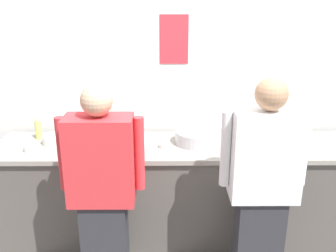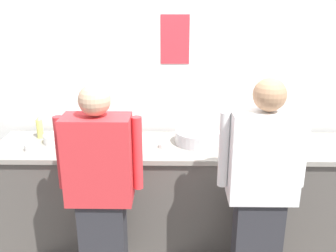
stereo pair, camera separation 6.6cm
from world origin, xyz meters
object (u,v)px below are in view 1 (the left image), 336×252
Objects in this scene: chef_center at (263,187)px; ramekin_yellow_sauce at (165,145)px; squeeze_bottle_primary at (107,127)px; plate_stack_rear at (55,139)px; deli_cup at (252,143)px; plate_stack_front at (128,142)px; squeeze_bottle_secondary at (38,128)px; ramekin_green_sauce at (29,148)px; chef_near_left at (102,191)px; sheet_tray at (285,142)px; mixing_bowl_steel at (197,137)px; ramekin_red_sauce at (64,149)px.

chef_center is 17.03× the size of ramekin_yellow_sauce.
plate_stack_rear is at bearing -161.02° from squeeze_bottle_primary.
chef_center is at bearing -35.71° from squeeze_bottle_primary.
deli_cup is (1.25, -0.29, -0.05)m from squeeze_bottle_primary.
ramekin_yellow_sauce is at bearing -11.60° from plate_stack_front.
squeeze_bottle_secondary reaches higher than deli_cup.
chef_center reaches higher than plate_stack_front.
squeeze_bottle_primary is (-1.21, 0.87, 0.15)m from chef_center.
ramekin_green_sauce is 1.85m from deli_cup.
chef_near_left is 6.95× the size of plate_stack_front.
deli_cup reaches higher than sheet_tray.
ramekin_yellow_sauce is at bearing -175.13° from sheet_tray.
plate_stack_front is 0.29m from squeeze_bottle_primary.
chef_near_left is 1.12m from chef_center.
deli_cup is (1.16, 0.58, 0.12)m from chef_near_left.
sheet_tray is (0.76, -0.02, -0.04)m from mixing_bowl_steel.
deli_cup is (1.68, -0.14, 0.01)m from plate_stack_rear.
squeeze_bottle_primary is (-0.21, 0.19, 0.08)m from plate_stack_front.
mixing_bowl_steel is 1.41m from ramekin_green_sauce.
ramekin_yellow_sauce is (-1.04, -0.09, 0.01)m from sheet_tray.
mixing_bowl_steel is at bearing 0.12° from plate_stack_rear.
plate_stack_front reaches higher than sheet_tray.
squeeze_bottle_secondary is at bearing 176.53° from sheet_tray.
sheet_tray is 0.34m from deli_cup.
plate_stack_front is 1.05m from deli_cup.
chef_center reaches higher than mixing_bowl_steel.
chef_near_left is at bearing -154.37° from sheet_tray.
squeeze_bottle_primary reaches higher than ramekin_red_sauce.
chef_center is 1.79m from plate_stack_rear.
ramekin_green_sauce is 0.86× the size of deli_cup.
plate_stack_rear is 0.50× the size of sheet_tray.
mixing_bowl_steel is at bearing 161.72° from deli_cup.
squeeze_bottle_primary is 0.61m from squeeze_bottle_secondary.
ramekin_green_sauce is (-0.69, 0.55, 0.10)m from chef_near_left.
chef_center is 7.85× the size of squeeze_bottle_primary.
plate_stack_rear reaches higher than ramekin_yellow_sauce.
sheet_tray is (0.36, 0.70, 0.06)m from chef_center.
ramekin_red_sauce is (-1.11, -0.20, -0.03)m from mixing_bowl_steel.
mixing_bowl_steel reaches higher than ramekin_red_sauce.
ramekin_red_sauce reaches higher than ramekin_yellow_sauce.
ramekin_yellow_sauce is (0.32, -0.07, -0.00)m from plate_stack_front.
chef_center reaches higher than ramekin_green_sauce.
mixing_bowl_steel reaches higher than plate_stack_rear.
plate_stack_front is 0.53m from ramekin_red_sauce.
chef_center reaches higher than chef_near_left.
chef_center is 3.90× the size of sheet_tray.
deli_cup is (0.04, 0.58, 0.10)m from chef_center.
sheet_tray is at bearing 5.27° from ramekin_red_sauce.
mixing_bowl_steel is 3.82× the size of deli_cup.
ramekin_green_sauce is at bearing -88.27° from squeeze_bottle_secondary.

